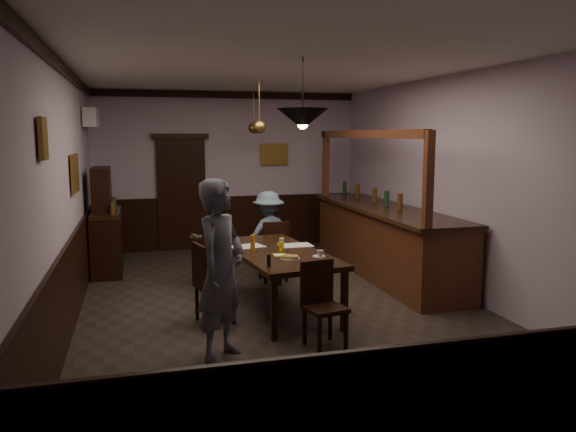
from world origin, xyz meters
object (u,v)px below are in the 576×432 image
object	(u,v)px
dining_table	(277,256)
person_seated_left	(211,239)
chair_far_right	(274,248)
pendant_brass_mid	(259,127)
chair_near	(322,300)
bar_counter	(384,239)
chair_far_left	(216,249)
coffee_cup	(320,253)
pendant_brass_far	(254,128)
soda_can	(281,247)
chair_side	(208,280)
person_standing	(221,270)
person_seated_right	(268,235)
pendant_iron	(303,119)
sideboard	(106,231)

from	to	relation	value
dining_table	person_seated_left	xyz separation A→B (m)	(-0.63, 1.49, -0.03)
chair_far_right	pendant_brass_mid	size ratio (longest dim) A/B	1.13
chair_near	bar_counter	bearing A→B (deg)	41.82
chair_far_left	chair_near	world-z (taller)	chair_far_left
person_seated_left	coffee_cup	distance (m)	2.26
pendant_brass_mid	pendant_brass_far	bearing A→B (deg)	81.75
person_seated_left	pendant_brass_far	world-z (taller)	pendant_brass_far
chair_near	soda_can	xyz separation A→B (m)	(-0.12, 1.23, 0.32)
chair_far_left	chair_far_right	bearing A→B (deg)	-178.52
chair_far_left	chair_side	xyz separation A→B (m)	(-0.30, -1.52, -0.04)
person_standing	pendant_brass_mid	distance (m)	3.52
dining_table	pendant_brass_mid	distance (m)	2.34
person_seated_right	person_seated_left	bearing A→B (deg)	-10.42
person_standing	soda_can	bearing A→B (deg)	1.83
pendant_iron	chair_far_right	bearing A→B (deg)	84.67
dining_table	bar_counter	xyz separation A→B (m)	(2.05, 1.26, -0.11)
person_standing	pendant_brass_mid	bearing A→B (deg)	18.73
chair_far_right	soda_can	world-z (taller)	chair_far_right
person_standing	person_seated_left	distance (m)	2.87
pendant_brass_mid	coffee_cup	bearing A→B (deg)	-83.78
bar_counter	pendant_brass_mid	size ratio (longest dim) A/B	4.95
bar_counter	pendant_iron	bearing A→B (deg)	-133.57
dining_table	person_seated_right	size ratio (longest dim) A/B	1.73
bar_counter	pendant_iron	size ratio (longest dim) A/B	5.27
chair_side	person_seated_left	xyz separation A→B (m)	(0.27, 1.80, 0.14)
chair_near	pendant_brass_far	xyz separation A→B (m)	(0.21, 4.38, 1.81)
bar_counter	pendant_brass_mid	xyz separation A→B (m)	(-1.89, 0.43, 1.73)
person_seated_left	pendant_brass_mid	bearing A→B (deg)	177.60
person_standing	person_seated_left	world-z (taller)	person_standing
chair_far_right	coffee_cup	xyz separation A→B (m)	(0.11, -1.84, 0.30)
chair_side	person_standing	xyz separation A→B (m)	(0.00, -1.05, 0.37)
soda_can	chair_far_right	bearing A→B (deg)	79.51
chair_near	pendant_brass_mid	bearing A→B (deg)	78.05
person_seated_right	coffee_cup	xyz separation A→B (m)	(0.13, -2.11, 0.13)
person_seated_right	coffee_cup	distance (m)	2.12
chair_far_right	person_standing	size ratio (longest dim) A/B	0.52
sideboard	person_seated_right	bearing A→B (deg)	-22.17
pendant_iron	pendant_brass_mid	world-z (taller)	same
pendant_iron	chair_far_left	bearing A→B (deg)	109.08
person_seated_right	sideboard	bearing A→B (deg)	-39.34
dining_table	soda_can	distance (m)	0.15
soda_can	chair_side	bearing A→B (deg)	-166.07
soda_can	pendant_iron	size ratio (longest dim) A/B	0.16
chair_side	chair_far_left	bearing A→B (deg)	-24.10
coffee_cup	pendant_brass_far	size ratio (longest dim) A/B	0.10
chair_far_right	pendant_iron	world-z (taller)	pendant_iron
chair_near	chair_side	world-z (taller)	chair_side
chair_side	pendant_brass_far	size ratio (longest dim) A/B	1.17
coffee_cup	sideboard	xyz separation A→B (m)	(-2.55, 3.10, -0.13)
dining_table	chair_far_right	distance (m)	1.36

